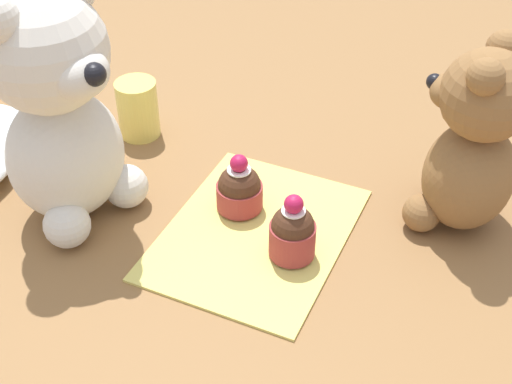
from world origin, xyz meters
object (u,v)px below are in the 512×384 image
object	(u,v)px
teddy_bear_tan	(473,144)
cupcake_near_tan_bear	(293,232)
cupcake_near_cream_bear	(239,189)
teddy_bear_cream	(59,108)
juice_glass	(138,109)

from	to	relation	value
teddy_bear_tan	cupcake_near_tan_bear	distance (m)	0.19
teddy_bear_tan	cupcake_near_tan_bear	world-z (taller)	teddy_bear_tan
teddy_bear_tan	cupcake_near_cream_bear	xyz separation A→B (m)	(-0.08, 0.21, -0.07)
teddy_bear_tan	cupcake_near_cream_bear	world-z (taller)	teddy_bear_tan
cupcake_near_cream_bear	cupcake_near_tan_bear	bearing A→B (deg)	-119.43
cupcake_near_tan_bear	teddy_bear_tan	bearing A→B (deg)	-46.98
teddy_bear_cream	cupcake_near_tan_bear	size ratio (longest dim) A/B	3.56
cupcake_near_tan_bear	juice_glass	xyz separation A→B (m)	(0.12, 0.25, 0.00)
teddy_bear_tan	teddy_bear_cream	bearing A→B (deg)	-62.54
teddy_bear_tan	cupcake_near_cream_bear	bearing A→B (deg)	-63.67
teddy_bear_cream	cupcake_near_cream_bear	bearing A→B (deg)	-51.67
teddy_bear_tan	juice_glass	world-z (taller)	teddy_bear_tan
teddy_bear_tan	juice_glass	distance (m)	0.39
teddy_bear_tan	cupcake_near_tan_bear	xyz separation A→B (m)	(-0.13, 0.13, -0.06)
cupcake_near_tan_bear	juice_glass	bearing A→B (deg)	63.58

